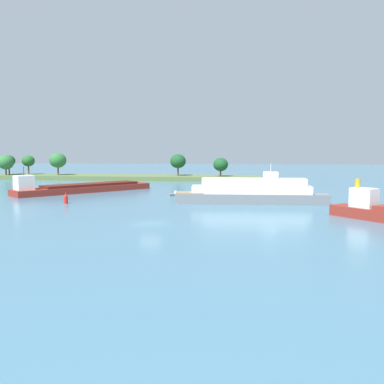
# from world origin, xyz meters

# --- Properties ---
(ground_plane) EXTENTS (400.00, 400.00, 0.00)m
(ground_plane) POSITION_xyz_m (0.00, 0.00, 0.00)
(ground_plane) COLOR teal
(treeline_island) EXTENTS (81.38, 12.64, 7.98)m
(treeline_island) POSITION_xyz_m (-26.95, 73.66, 1.90)
(treeline_island) COLOR #566B3D
(treeline_island) RESTS_ON ground
(fishing_skiff) EXTENTS (4.16, 4.22, 0.90)m
(fishing_skiff) POSITION_xyz_m (-1.26, 32.50, 0.23)
(fishing_skiff) COLOR slate
(fishing_skiff) RESTS_ON ground
(cargo_barge) EXTENTS (24.49, 25.98, 5.88)m
(cargo_barge) POSITION_xyz_m (-22.49, 36.16, 0.98)
(cargo_barge) COLOR maroon
(cargo_barge) RESTS_ON ground
(white_riverboat) EXTENTS (25.72, 4.46, 6.82)m
(white_riverboat) POSITION_xyz_m (13.03, 20.96, 1.87)
(white_riverboat) COLOR slate
(white_riverboat) RESTS_ON ground
(tugboat) EXTENTS (8.44, 9.15, 5.25)m
(tugboat) POSITION_xyz_m (27.94, 7.05, 1.37)
(tugboat) COLOR maroon
(tugboat) RESTS_ON ground
(channel_buoy_red) EXTENTS (0.70, 0.70, 1.90)m
(channel_buoy_red) POSITION_xyz_m (-18.30, 17.65, 0.81)
(channel_buoy_red) COLOR red
(channel_buoy_red) RESTS_ON ground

